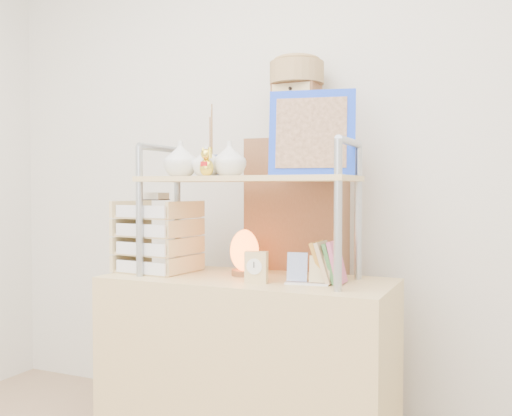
{
  "coord_description": "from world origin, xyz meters",
  "views": [
    {
      "loc": [
        0.99,
        -0.94,
        1.12
      ],
      "look_at": [
        0.04,
        1.2,
        1.04
      ],
      "focal_mm": 40.0,
      "sensor_mm": 36.0,
      "label": 1
    }
  ],
  "objects": [
    {
      "name": "cabinet",
      "position": [
        0.09,
        1.57,
        0.68
      ],
      "size": [
        0.47,
        0.27,
        1.35
      ],
      "primitive_type": "cube",
      "rotation": [
        0.0,
        0.0,
        0.08
      ],
      "color": "brown",
      "rests_on": "ground"
    },
    {
      "name": "drawer_chest",
      "position": [
        0.09,
        1.55,
        1.48
      ],
      "size": [
        0.2,
        0.16,
        0.25
      ],
      "color": "brown",
      "rests_on": "cabinet"
    },
    {
      "name": "letter_tray",
      "position": [
        -0.44,
        1.19,
        0.89
      ],
      "size": [
        0.31,
        0.3,
        0.35
      ],
      "color": "#D6BC80",
      "rests_on": "desk"
    },
    {
      "name": "postcard_stand",
      "position": [
        0.28,
        1.15,
        0.78
      ],
      "size": [
        0.18,
        0.07,
        0.12
      ],
      "color": "white",
      "rests_on": "desk"
    },
    {
      "name": "salt_lamp",
      "position": [
        -0.04,
        1.25,
        0.85
      ],
      "size": [
        0.13,
        0.12,
        0.2
      ],
      "color": "brown",
      "rests_on": "desk"
    },
    {
      "name": "woven_basket",
      "position": [
        0.09,
        1.55,
        1.65
      ],
      "size": [
        0.25,
        0.25,
        0.1
      ],
      "primitive_type": "cylinder",
      "color": "olive",
      "rests_on": "drawer_chest"
    },
    {
      "name": "desk",
      "position": [
        0.0,
        1.2,
        0.38
      ],
      "size": [
        1.2,
        0.5,
        0.75
      ],
      "primitive_type": "cube",
      "color": "tan",
      "rests_on": "ground"
    },
    {
      "name": "desk_clock",
      "position": [
        0.09,
        1.09,
        0.81
      ],
      "size": [
        0.09,
        0.05,
        0.12
      ],
      "color": "tan",
      "rests_on": "desk"
    },
    {
      "name": "hutch",
      "position": [
        -0.03,
        1.21,
        1.19
      ],
      "size": [
        0.9,
        0.34,
        0.78
      ],
      "color": "#9AA1A8",
      "rests_on": "desk"
    }
  ]
}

